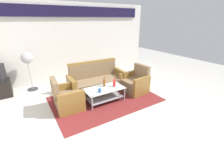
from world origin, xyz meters
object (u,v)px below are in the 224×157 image
at_px(bottle_brown, 104,83).
at_px(pedestal_fan, 27,60).
at_px(bottle_red, 114,83).
at_px(cup, 100,90).
at_px(armchair_right, 135,83).
at_px(couch, 97,82).
at_px(armchair_left, 67,99).
at_px(coffee_table, 105,93).

xyz_separation_m(bottle_brown, pedestal_fan, (-1.74, 1.84, 0.49)).
bearing_deg(bottle_red, cup, -167.36).
xyz_separation_m(armchair_right, pedestal_fan, (-2.82, 1.92, 0.73)).
bearing_deg(couch, cup, 70.50).
xyz_separation_m(armchair_left, coffee_table, (1.00, -0.19, -0.02)).
bearing_deg(armchair_right, coffee_table, 88.08).
bearing_deg(couch, armchair_left, 27.49).
xyz_separation_m(armchair_right, cup, (-1.38, -0.20, 0.17)).
relative_size(bottle_brown, pedestal_fan, 0.23).
distance_m(armchair_left, cup, 0.87).
distance_m(couch, armchair_left, 1.24).
bearing_deg(coffee_table, bottle_red, -5.45).
bearing_deg(couch, armchair_right, 149.40).
bearing_deg(armchair_left, cup, 70.35).
height_order(couch, pedestal_fan, pedestal_fan).
distance_m(armchair_right, bottle_brown, 1.11).
xyz_separation_m(couch, pedestal_fan, (-1.78, 1.26, 0.70)).
xyz_separation_m(coffee_table, bottle_brown, (0.07, 0.13, 0.25)).
height_order(armchair_right, bottle_brown, armchair_right).
height_order(armchair_left, cup, armchair_left).
xyz_separation_m(couch, bottle_brown, (-0.05, -0.58, 0.20)).
relative_size(armchair_right, bottle_red, 3.46).
distance_m(coffee_table, pedestal_fan, 2.69).
xyz_separation_m(armchair_left, cup, (0.78, -0.33, 0.17)).
bearing_deg(armchair_left, coffee_table, 83.11).
height_order(couch, armchair_right, couch).
bearing_deg(coffee_table, armchair_right, 2.58).
bearing_deg(cup, couch, 68.34).
bearing_deg(pedestal_fan, bottle_red, -45.51).
distance_m(couch, armchair_right, 1.23).
height_order(coffee_table, bottle_red, bottle_red).
height_order(bottle_red, bottle_brown, bottle_brown).
bearing_deg(armchair_right, pedestal_fan, 51.16).
relative_size(couch, armchair_right, 2.15).
xyz_separation_m(bottle_red, pedestal_fan, (-1.97, 2.01, 0.51)).
height_order(couch, cup, couch).
bearing_deg(armchair_right, couch, 52.74).
height_order(bottle_red, pedestal_fan, pedestal_fan).
xyz_separation_m(couch, armchair_left, (-1.12, -0.53, -0.03)).
relative_size(couch, cup, 18.25).
relative_size(coffee_table, bottle_red, 4.48).
height_order(bottle_brown, cup, bottle_brown).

